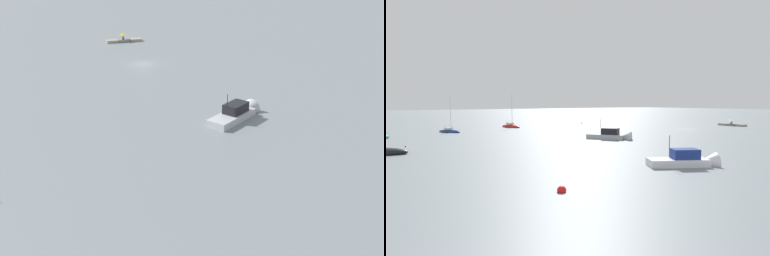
# 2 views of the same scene
# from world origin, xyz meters

# --- Properties ---
(ground_plane) EXTENTS (500.00, 500.00, 0.00)m
(ground_plane) POSITION_xyz_m (0.00, 0.00, 0.00)
(ground_plane) COLOR slate
(seawall_pier) EXTENTS (7.30, 1.87, 0.57)m
(seawall_pier) POSITION_xyz_m (0.00, -19.66, 0.28)
(seawall_pier) COLOR gray
(seawall_pier) RESTS_ON ground_plane
(person_seated_grey_left) EXTENTS (0.47, 0.65, 0.73)m
(person_seated_grey_left) POSITION_xyz_m (0.18, -19.63, 0.82)
(person_seated_grey_left) COLOR #1E2333
(person_seated_grey_left) RESTS_ON seawall_pier
(umbrella_open_yellow) EXTENTS (1.16, 1.16, 1.26)m
(umbrella_open_yellow) POSITION_xyz_m (0.17, -19.57, 1.67)
(umbrella_open_yellow) COLOR black
(umbrella_open_yellow) RESTS_ON seawall_pier
(motorboat_grey_near) EXTENTS (7.85, 6.34, 4.40)m
(motorboat_grey_near) POSITION_xyz_m (-5.49, 28.21, 0.46)
(motorboat_grey_near) COLOR #ADB2B7
(motorboat_grey_near) RESTS_ON ground_plane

